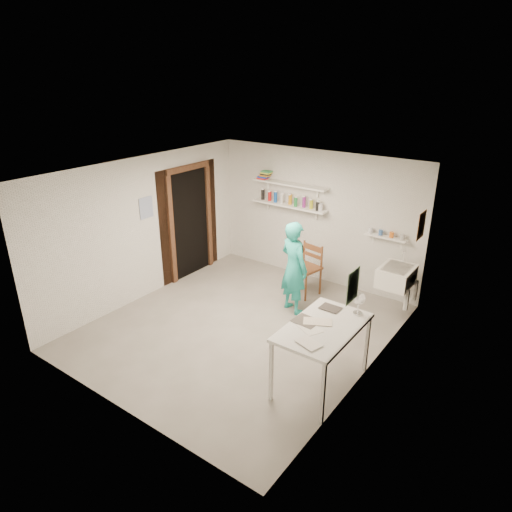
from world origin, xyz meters
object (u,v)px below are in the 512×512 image
Objects in this scene: man at (294,268)px; belfast_sink at (396,276)px; wooden_chair at (305,268)px; work_table at (321,356)px; wall_clock at (297,248)px; desk_lamp at (359,298)px.

belfast_sink is at bearing -131.94° from man.
work_table is (1.43, -2.05, -0.07)m from wooden_chair.
belfast_sink is 1.59m from man.
wall_clock is 0.67m from wooden_chair.
belfast_sink is 1.60m from wall_clock.
wall_clock reaches higher than wooden_chair.
wooden_chair is 6.23× the size of desk_lamp.
desk_lamp is (1.49, -0.92, 0.30)m from man.
man reaches higher than belfast_sink.
wall_clock reaches higher than belfast_sink.
wall_clock is at bearing -158.87° from belfast_sink.
man is (-1.39, -0.77, 0.06)m from belfast_sink.
wooden_chair reaches higher than work_table.
man is 1.78m from desk_lamp.
work_table is at bearing -31.39° from wall_clock.
work_table is (1.28, -1.43, -0.34)m from man.
belfast_sink is at bearing 17.09° from wooden_chair.
desk_lamp is (0.10, -1.69, 0.37)m from belfast_sink.
wall_clock is (-0.07, 0.21, 0.25)m from man.
man is 1.54× the size of wooden_chair.
man is at bearing -150.93° from belfast_sink.
work_table is 8.00× the size of desk_lamp.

